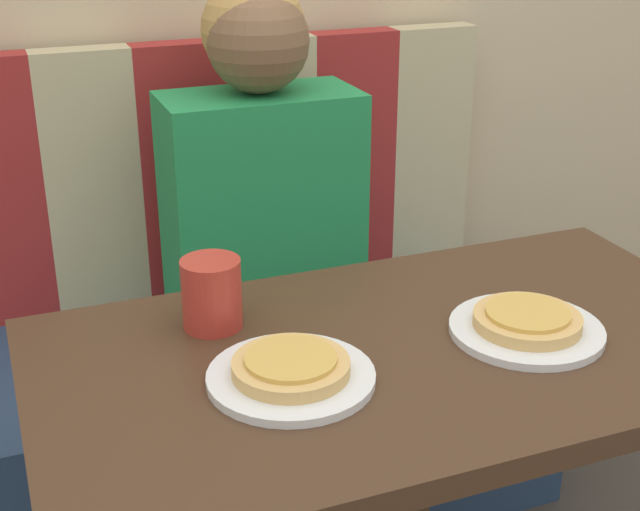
{
  "coord_description": "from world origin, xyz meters",
  "views": [
    {
      "loc": [
        -0.51,
        -0.97,
        1.31
      ],
      "look_at": [
        0.0,
        0.32,
        0.72
      ],
      "focal_mm": 50.0,
      "sensor_mm": 36.0,
      "label": 1
    }
  ],
  "objects_px": {
    "pizza_right": "(527,319)",
    "drinking_cup": "(212,294)",
    "plate_left": "(291,377)",
    "pizza_left": "(291,366)",
    "person": "(261,167)",
    "plate_right": "(526,330)"
  },
  "relations": [
    {
      "from": "person",
      "to": "plate_right",
      "type": "height_order",
      "value": "person"
    },
    {
      "from": "pizza_right",
      "to": "drinking_cup",
      "type": "distance_m",
      "value": 0.45
    },
    {
      "from": "pizza_right",
      "to": "pizza_left",
      "type": "bearing_deg",
      "value": 180.0
    },
    {
      "from": "plate_left",
      "to": "pizza_right",
      "type": "height_order",
      "value": "pizza_right"
    },
    {
      "from": "plate_right",
      "to": "pizza_right",
      "type": "bearing_deg",
      "value": 143.13
    },
    {
      "from": "drinking_cup",
      "to": "pizza_right",
      "type": "bearing_deg",
      "value": -24.43
    },
    {
      "from": "person",
      "to": "drinking_cup",
      "type": "xyz_separation_m",
      "value": [
        -0.23,
        -0.49,
        -0.02
      ]
    },
    {
      "from": "plate_left",
      "to": "person",
      "type": "bearing_deg",
      "value": 75.21
    },
    {
      "from": "pizza_left",
      "to": "drinking_cup",
      "type": "relative_size",
      "value": 1.48
    },
    {
      "from": "person",
      "to": "pizza_left",
      "type": "height_order",
      "value": "person"
    },
    {
      "from": "plate_left",
      "to": "plate_right",
      "type": "distance_m",
      "value": 0.36
    },
    {
      "from": "person",
      "to": "pizza_right",
      "type": "distance_m",
      "value": 0.7
    },
    {
      "from": "plate_right",
      "to": "drinking_cup",
      "type": "height_order",
      "value": "drinking_cup"
    },
    {
      "from": "person",
      "to": "pizza_right",
      "type": "relative_size",
      "value": 4.69
    },
    {
      "from": "plate_left",
      "to": "plate_right",
      "type": "bearing_deg",
      "value": 0.0
    },
    {
      "from": "pizza_right",
      "to": "drinking_cup",
      "type": "height_order",
      "value": "drinking_cup"
    },
    {
      "from": "pizza_left",
      "to": "pizza_right",
      "type": "bearing_deg",
      "value": 0.0
    },
    {
      "from": "plate_right",
      "to": "pizza_left",
      "type": "xyz_separation_m",
      "value": [
        -0.36,
        0.0,
        0.02
      ]
    },
    {
      "from": "plate_left",
      "to": "pizza_left",
      "type": "relative_size",
      "value": 1.43
    },
    {
      "from": "person",
      "to": "pizza_right",
      "type": "bearing_deg",
      "value": -75.21
    },
    {
      "from": "plate_left",
      "to": "pizza_left",
      "type": "bearing_deg",
      "value": 36.87
    },
    {
      "from": "person",
      "to": "pizza_left",
      "type": "distance_m",
      "value": 0.7
    }
  ]
}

